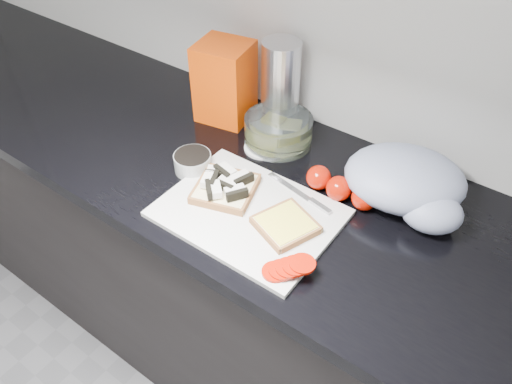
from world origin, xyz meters
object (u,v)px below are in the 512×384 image
cutting_board (248,213)px  bread_bag (225,82)px  glass_bowl (278,131)px  steel_canister (280,86)px

cutting_board → bread_bag: (-0.30, 0.30, 0.11)m
glass_bowl → bread_bag: bread_bag is taller
cutting_board → glass_bowl: size_ratio=2.16×
glass_bowl → steel_canister: size_ratio=0.74×
cutting_board → bread_bag: bread_bag is taller
cutting_board → steel_canister: (-0.15, 0.35, 0.12)m
bread_bag → steel_canister: steel_canister is taller
glass_bowl → bread_bag: 0.21m
glass_bowl → steel_canister: bearing=122.2°
steel_canister → glass_bowl: bearing=-57.8°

